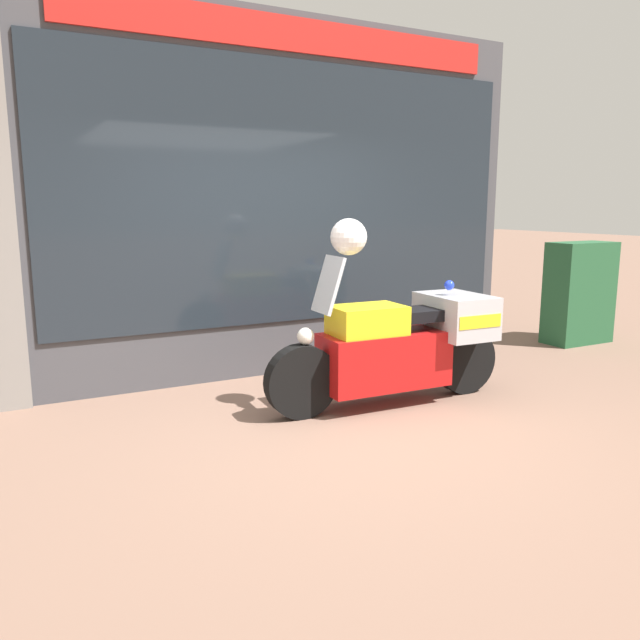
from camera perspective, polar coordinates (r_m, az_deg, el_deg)
The scene contains 6 objects.
ground_plane at distance 4.89m, azimuth 2.14°, elevation -10.19°, with size 60.00×60.00×0.00m, color #7A5B4C.
shop_building at distance 6.24m, azimuth -10.81°, elevation 10.87°, with size 6.25×0.55×3.56m.
window_display at distance 6.71m, azimuth -3.16°, elevation -0.49°, with size 4.76×0.30×1.87m.
paramedic_motorcycle at distance 5.51m, azimuth 7.59°, elevation -2.07°, with size 2.27×0.72×1.32m.
utility_cabinet at distance 8.50m, azimuth 22.62°, elevation 2.31°, with size 0.87×0.43×1.27m, color #235633.
white_helmet at distance 5.11m, azimuth 2.64°, elevation 7.60°, with size 0.30×0.30×0.30m, color white.
Camera 1 is at (-2.28, -3.97, 1.73)m, focal length 35.00 mm.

